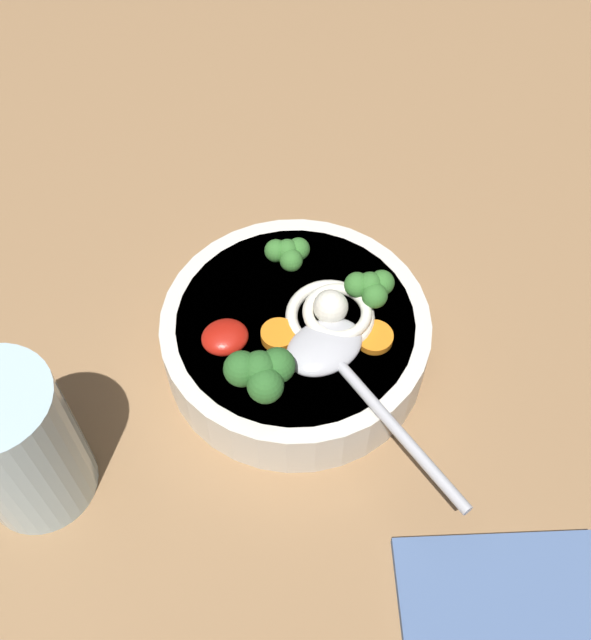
{
  "coord_description": "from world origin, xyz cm",
  "views": [
    {
      "loc": [
        -8.84,
        -32.97,
        53.72
      ],
      "look_at": [
        1.69,
        -2.35,
        7.62
      ],
      "focal_mm": 42.42,
      "sensor_mm": 36.0,
      "label": 1
    }
  ],
  "objects_px": {
    "drinking_glass": "(18,444)",
    "soup_bowl": "(295,337)",
    "noodle_pile": "(332,313)",
    "soup_spoon": "(336,360)"
  },
  "relations": [
    {
      "from": "drinking_glass",
      "to": "soup_bowl",
      "type": "bearing_deg",
      "value": 12.16
    },
    {
      "from": "soup_bowl",
      "to": "noodle_pile",
      "type": "height_order",
      "value": "noodle_pile"
    },
    {
      "from": "soup_bowl",
      "to": "drinking_glass",
      "type": "relative_size",
      "value": 1.65
    },
    {
      "from": "soup_bowl",
      "to": "soup_spoon",
      "type": "xyz_separation_m",
      "value": [
        0.01,
        -0.05,
        0.03
      ]
    },
    {
      "from": "soup_bowl",
      "to": "soup_spoon",
      "type": "relative_size",
      "value": 1.17
    },
    {
      "from": "noodle_pile",
      "to": "soup_spoon",
      "type": "xyz_separation_m",
      "value": [
        -0.01,
        -0.04,
        -0.0
      ]
    },
    {
      "from": "drinking_glass",
      "to": "noodle_pile",
      "type": "bearing_deg",
      "value": 8.69
    },
    {
      "from": "noodle_pile",
      "to": "soup_spoon",
      "type": "height_order",
      "value": "noodle_pile"
    },
    {
      "from": "noodle_pile",
      "to": "soup_spoon",
      "type": "distance_m",
      "value": 0.04
    },
    {
      "from": "soup_bowl",
      "to": "noodle_pile",
      "type": "bearing_deg",
      "value": -19.41
    }
  ]
}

